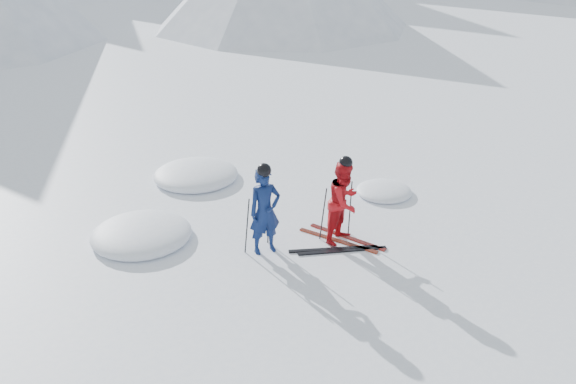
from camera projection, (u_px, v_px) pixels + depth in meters
ground at (371, 229)px, 12.28m from camera, size 160.00×160.00×0.00m
skier_blue at (265, 211)px, 11.14m from camera, size 0.67×0.51×1.67m
skier_red at (344, 202)px, 11.54m from camera, size 0.95×0.84×1.63m
pole_blue_left at (247, 226)px, 11.21m from camera, size 0.11×0.08×1.11m
pole_blue_right at (269, 216)px, 11.58m from camera, size 0.11×0.07×1.11m
pole_red_left at (323, 214)px, 11.68m from camera, size 0.11×0.09×1.09m
pole_red_right at (350, 208)px, 11.93m from camera, size 0.11×0.08×1.09m
ski_worn_left at (338, 240)px, 11.82m from camera, size 0.69×1.62×0.03m
ski_worn_right at (347, 237)px, 11.94m from camera, size 0.58×1.65×0.03m
ski_loose_a at (333, 249)px, 11.52m from camera, size 1.52×0.92×0.03m
ski_loose_b at (342, 251)px, 11.46m from camera, size 1.55×0.87×0.03m
snow_lumps at (197, 203)px, 13.36m from camera, size 6.90×4.90×0.44m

